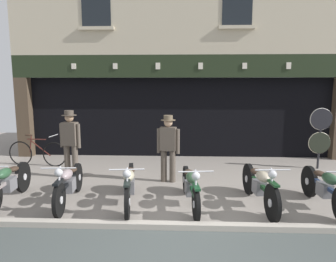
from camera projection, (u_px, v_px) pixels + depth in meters
shop_facade at (179, 101)px, 11.71m from camera, size 10.97×4.42×6.47m
motorcycle_far_left at (8, 182)px, 6.19m from camera, size 0.62×1.99×0.93m
motorcycle_left at (69, 183)px, 6.18m from camera, size 0.62×2.01×0.91m
motorcycle_center_left at (129, 184)px, 6.09m from camera, size 0.62×2.09×0.92m
motorcycle_center at (191, 186)px, 6.05m from camera, size 0.62×2.02×0.90m
motorcycle_center_right at (260, 185)px, 6.01m from camera, size 0.62×2.06×0.93m
motorcycle_right at (325, 187)px, 5.88m from camera, size 0.62×2.00×0.93m
salesman_left at (70, 140)px, 7.82m from camera, size 0.55×0.37×1.74m
shopkeeper_center at (168, 145)px, 7.48m from camera, size 0.55×0.36×1.65m
tyre_sign_pole at (320, 132)px, 8.63m from camera, size 0.62×0.06×1.74m
advert_board_near at (110, 103)px, 10.22m from camera, size 0.65×0.03×1.11m
leaning_bicycle at (37, 153)px, 9.07m from camera, size 1.81×0.50×0.96m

